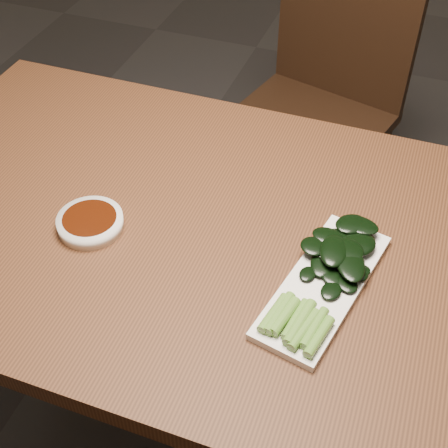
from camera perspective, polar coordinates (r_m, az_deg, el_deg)
ground at (r=1.75m, az=-0.03°, el=-18.19°), size 6.00×6.00×0.00m
table at (r=1.20m, az=-0.04°, el=-2.94°), size 1.40×0.80×0.75m
chair_far at (r=1.99m, az=8.69°, el=11.19°), size 0.54×0.54×0.89m
sauce_bowl at (r=1.16m, az=-12.13°, el=0.15°), size 0.12×0.12×0.03m
serving_plate at (r=1.06m, az=9.07°, el=-5.56°), size 0.18×0.33×0.01m
gai_lan at (r=1.06m, az=9.75°, el=-3.70°), size 0.15×0.33×0.03m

